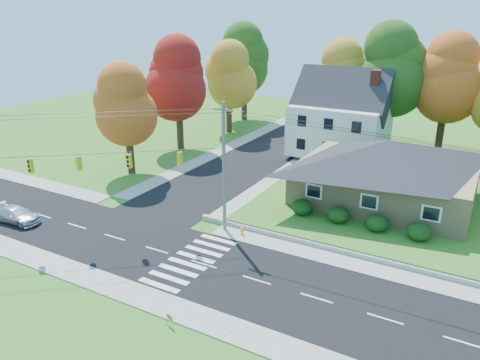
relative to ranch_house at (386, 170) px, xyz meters
The scene contains 21 objects.
ground 18.18m from the ranch_house, 116.57° to the right, with size 120.00×120.00×0.00m, color #3D7923.
road_main 18.18m from the ranch_house, 116.57° to the right, with size 90.00×8.00×0.02m, color black.
road_cross 19.15m from the ranch_house, 147.99° to the left, with size 8.00×44.00×0.02m, color black.
sidewalk_north 13.98m from the ranch_house, 126.03° to the right, with size 90.00×2.00×0.08m, color #9C9A90.
sidewalk_south 22.70m from the ranch_house, 110.85° to the right, with size 90.00×2.00×0.08m, color #9C9A90.
lawn 7.69m from the ranch_house, 45.00° to the left, with size 30.00×30.00×0.50m, color #3D7923.
ranch_house is the anchor object (origin of this frame).
colonial_house 14.46m from the ranch_house, 123.55° to the left, with size 10.40×8.40×9.60m.
hedge_row 6.57m from the ranch_house, 94.61° to the right, with size 10.70×1.70×1.27m.
traffic_infrastructure 16.87m from the ranch_house, 119.09° to the right, with size 38.10×10.66×10.00m.
tree_lot_0 21.20m from the ranch_house, 119.05° to the left, with size 6.72×6.72×12.51m.
tree_lot_1 18.58m from the ranch_house, 103.24° to the left, with size 7.84×7.84×14.60m.
tree_lot_2 18.99m from the ranch_house, 83.66° to the left, with size 7.28×7.28×13.56m.
tree_west_0 25.61m from the ranch_house, behind, with size 6.16×6.16×11.47m.
tree_west_1 27.18m from the ranch_house, 167.01° to the left, with size 7.28×7.28×13.56m.
tree_west_2 30.03m from the ranch_house, 147.38° to the left, with size 6.72×6.72×12.51m.
tree_west_3 36.60m from the ranch_house, 138.37° to the left, with size 7.84×7.84×14.60m.
silver_sedan 30.62m from the ranch_house, 144.29° to the right, with size 1.75×4.31×1.25m, color silver.
white_car 24.28m from the ranch_house, 131.88° to the left, with size 1.45×4.15×1.37m, color white.
fire_hydrant 13.82m from the ranch_house, 125.67° to the right, with size 0.40×0.31×0.69m.
yard_sign 23.22m from the ranch_house, 105.15° to the right, with size 0.54×0.24×0.71m.
Camera 1 is at (15.62, -22.75, 16.07)m, focal length 35.00 mm.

